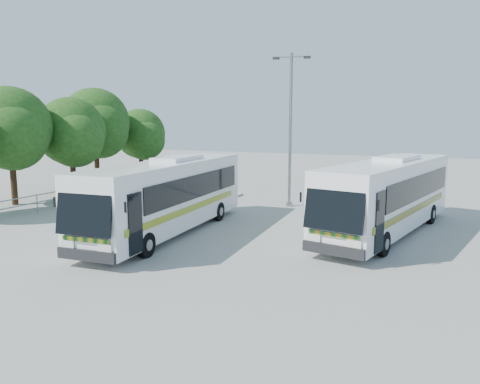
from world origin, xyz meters
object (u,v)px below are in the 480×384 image
at_px(tree_far_e, 141,134).
at_px(lamppost, 290,123).
at_px(tree_far_d, 96,123).
at_px(coach_main, 168,194).
at_px(tree_far_b, 11,128).
at_px(coach_adjacent, 388,194).
at_px(tree_far_c, 72,132).

bearing_deg(tree_far_e, lamppost, -21.99).
height_order(tree_far_d, coach_main, tree_far_d).
height_order(tree_far_e, lamppost, lamppost).
height_order(tree_far_b, lamppost, lamppost).
distance_m(tree_far_b, coach_adjacent, 21.31).
xyz_separation_m(coach_adjacent, lamppost, (-6.05, 4.59, 3.06)).
bearing_deg(lamppost, tree_far_e, 148.00).
relative_size(coach_adjacent, lamppost, 1.35).
distance_m(coach_main, coach_adjacent, 9.73).
bearing_deg(coach_adjacent, coach_main, -144.41).
bearing_deg(coach_adjacent, tree_far_b, -163.87).
xyz_separation_m(tree_far_e, coach_adjacent, (20.68, -10.50, -2.13)).
xyz_separation_m(tree_far_c, tree_far_d, (-1.19, 3.70, 0.56)).
height_order(tree_far_b, coach_adjacent, tree_far_b).
xyz_separation_m(tree_far_b, tree_far_e, (0.39, 12.10, -0.68)).
height_order(tree_far_b, coach_main, tree_far_b).
xyz_separation_m(tree_far_d, lamppost, (15.31, -1.41, -0.00)).
distance_m(tree_far_b, tree_far_c, 4.01).
bearing_deg(tree_far_b, coach_adjacent, 4.36).
bearing_deg(tree_far_d, tree_far_c, -72.17).
relative_size(tree_far_c, coach_adjacent, 0.55).
relative_size(tree_far_c, tree_far_d, 0.88).
height_order(coach_adjacent, lamppost, lamppost).
distance_m(tree_far_b, lamppost, 16.24).
xyz_separation_m(tree_far_b, tree_far_d, (-0.30, 7.60, 0.25)).
xyz_separation_m(tree_far_b, coach_adjacent, (21.06, 1.60, -2.81)).
distance_m(tree_far_d, coach_main, 16.22).
bearing_deg(coach_main, tree_far_b, 165.53).
relative_size(tree_far_b, lamppost, 0.80).
bearing_deg(coach_adjacent, tree_far_d, 176.09).
bearing_deg(tree_far_d, coach_adjacent, -15.68).
xyz_separation_m(coach_main, coach_adjacent, (8.90, 3.93, 0.01)).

